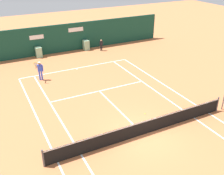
% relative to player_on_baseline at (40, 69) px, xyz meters
% --- Properties ---
extents(ground_plane, '(80.00, 80.00, 0.01)m').
position_rel_player_on_baseline_xyz_m(ground_plane, '(3.62, -10.01, -0.99)').
color(ground_plane, '#C67042').
extents(tennis_net, '(12.10, 0.10, 1.07)m').
position_rel_player_on_baseline_xyz_m(tennis_net, '(3.62, -10.58, -0.48)').
color(tennis_net, '#4C4C51').
rests_on(tennis_net, ground_plane).
extents(sponsor_back_wall, '(25.00, 1.02, 3.06)m').
position_rel_player_on_baseline_xyz_m(sponsor_back_wall, '(3.63, 6.39, 0.50)').
color(sponsor_back_wall, '#144233').
rests_on(sponsor_back_wall, ground_plane).
extents(player_on_baseline, '(0.80, 0.67, 1.86)m').
position_rel_player_on_baseline_xyz_m(player_on_baseline, '(0.00, 0.00, 0.00)').
color(player_on_baseline, blue).
rests_on(player_on_baseline, ground_plane).
extents(ball_kid_left_post, '(0.42, 0.21, 1.28)m').
position_rel_player_on_baseline_xyz_m(ball_kid_left_post, '(7.97, 4.81, -0.25)').
color(ball_kid_left_post, black).
rests_on(ball_kid_left_post, ground_plane).
extents(tennis_ball_by_sideline, '(0.07, 0.07, 0.07)m').
position_rel_player_on_baseline_xyz_m(tennis_ball_by_sideline, '(4.97, -8.71, -0.96)').
color(tennis_ball_by_sideline, '#CCE033').
rests_on(tennis_ball_by_sideline, ground_plane).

